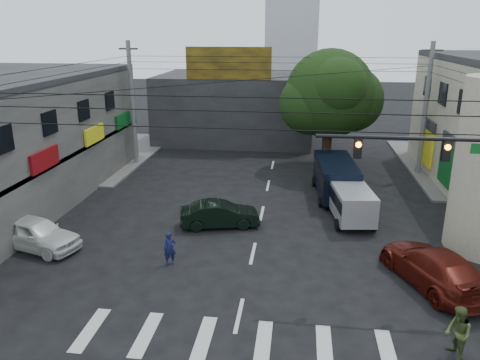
% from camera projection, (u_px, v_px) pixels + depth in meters
% --- Properties ---
extents(ground, '(160.00, 160.00, 0.00)m').
position_uv_depth(ground, '(248.00, 275.00, 19.82)').
color(ground, black).
rests_on(ground, ground).
extents(sidewalk_far_left, '(16.00, 16.00, 0.15)m').
position_uv_depth(sidewalk_far_left, '(58.00, 153.00, 38.97)').
color(sidewalk_far_left, '#514F4C').
rests_on(sidewalk_far_left, ground).
extents(building_far, '(14.00, 10.00, 6.00)m').
position_uv_depth(building_far, '(237.00, 107.00, 43.93)').
color(building_far, '#232326').
rests_on(building_far, ground).
extents(billboard, '(7.00, 0.30, 2.60)m').
position_uv_depth(billboard, '(228.00, 63.00, 37.99)').
color(billboard, olive).
rests_on(billboard, building_far).
extents(street_tree, '(6.40, 6.40, 8.70)m').
position_uv_depth(street_tree, '(330.00, 94.00, 33.71)').
color(street_tree, black).
rests_on(street_tree, ground).
extents(traffic_gantry, '(7.10, 0.35, 7.20)m').
position_uv_depth(traffic_gantry, '(467.00, 181.00, 16.44)').
color(traffic_gantry, black).
rests_on(traffic_gantry, ground).
extents(utility_pole_far_left, '(0.32, 0.32, 9.20)m').
position_uv_depth(utility_pole_far_left, '(132.00, 104.00, 34.78)').
color(utility_pole_far_left, '#59595B').
rests_on(utility_pole_far_left, ground).
extents(utility_pole_far_right, '(0.32, 0.32, 9.20)m').
position_uv_depth(utility_pole_far_right, '(425.00, 110.00, 32.24)').
color(utility_pole_far_right, '#59595B').
rests_on(utility_pole_far_right, ground).
extents(dark_sedan, '(3.35, 4.79, 1.36)m').
position_uv_depth(dark_sedan, '(220.00, 214.00, 24.49)').
color(dark_sedan, black).
rests_on(dark_sedan, ground).
extents(white_compact, '(4.26, 5.47, 1.53)m').
position_uv_depth(white_compact, '(36.00, 233.00, 21.99)').
color(white_compact, silver).
rests_on(white_compact, ground).
extents(maroon_sedan, '(5.99, 6.97, 1.58)m').
position_uv_depth(maroon_sedan, '(434.00, 267.00, 18.82)').
color(maroon_sedan, '#49110A').
rests_on(maroon_sedan, ground).
extents(silver_minivan, '(4.92, 3.01, 1.91)m').
position_uv_depth(silver_minivan, '(350.00, 203.00, 25.31)').
color(silver_minivan, '#9D9FA5').
rests_on(silver_minivan, ground).
extents(navy_van, '(5.98, 3.00, 2.26)m').
position_uv_depth(navy_van, '(335.00, 179.00, 28.82)').
color(navy_van, black).
rests_on(navy_van, ground).
extents(traffic_officer, '(0.82, 0.78, 1.50)m').
position_uv_depth(traffic_officer, '(170.00, 249.00, 20.49)').
color(traffic_officer, '#11153E').
rests_on(traffic_officer, ground).
extents(pedestrian_olive, '(1.13, 1.01, 1.79)m').
position_uv_depth(pedestrian_olive, '(458.00, 333.00, 14.54)').
color(pedestrian_olive, '#3A4921').
rests_on(pedestrian_olive, ground).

